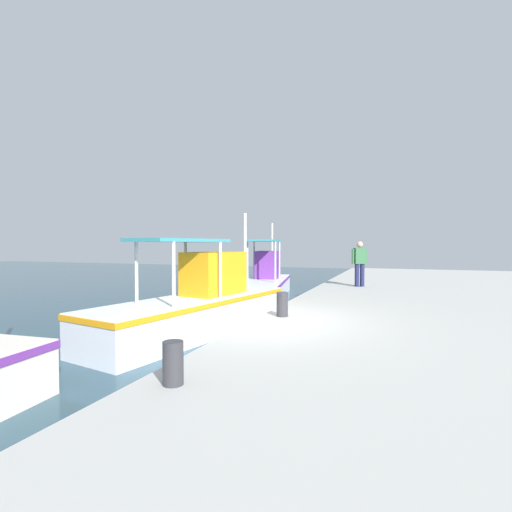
% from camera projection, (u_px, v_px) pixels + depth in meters
% --- Properties ---
extents(fishing_boat_third, '(6.53, 2.88, 3.29)m').
position_uv_depth(fishing_boat_third, '(198.00, 306.00, 9.86)').
color(fishing_boat_third, white).
rests_on(fishing_boat_third, ground).
extents(fishing_boat_fourth, '(5.92, 2.70, 3.36)m').
position_uv_depth(fishing_boat_fourth, '(266.00, 282.00, 16.67)').
color(fishing_boat_fourth, white).
rests_on(fishing_boat_fourth, ground).
extents(fisherman_standing, '(0.41, 0.54, 1.63)m').
position_uv_depth(fisherman_standing, '(360.00, 262.00, 13.59)').
color(fisherman_standing, '#1E234C').
rests_on(fisherman_standing, quay_pier).
extents(mooring_bollard_third, '(0.23, 0.23, 0.47)m').
position_uv_depth(mooring_bollard_third, '(173.00, 363.00, 4.08)').
color(mooring_bollard_third, '#333338').
rests_on(mooring_bollard_third, quay_pier).
extents(mooring_bollard_fourth, '(0.24, 0.24, 0.51)m').
position_uv_depth(mooring_bollard_fourth, '(282.00, 304.00, 7.96)').
color(mooring_bollard_fourth, '#333338').
rests_on(mooring_bollard_fourth, quay_pier).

